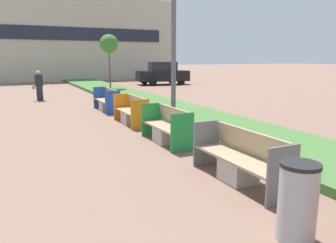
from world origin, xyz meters
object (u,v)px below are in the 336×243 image
(pedestrian_walking, at_px, (39,86))
(parked_car_distant, at_px, (163,73))
(bench_grey_frame, at_px, (240,162))
(bench_blue_frame, at_px, (107,102))
(bench_green_frame, at_px, (167,129))
(sapling_tree_far, at_px, (109,44))
(litter_bin, at_px, (298,202))
(bench_orange_frame, at_px, (131,113))

(pedestrian_walking, xyz_separation_m, parked_car_distant, (10.07, 6.43, 0.13))
(bench_grey_frame, bearing_deg, pedestrian_walking, 99.45)
(bench_blue_frame, bearing_deg, bench_green_frame, -90.01)
(bench_grey_frame, xyz_separation_m, bench_blue_frame, (-0.00, 8.92, -0.01))
(bench_blue_frame, bearing_deg, sapling_tree_far, 73.17)
(sapling_tree_far, relative_size, pedestrian_walking, 2.39)
(litter_bin, xyz_separation_m, parked_car_distant, (8.40, 22.05, 0.41))
(bench_grey_frame, distance_m, bench_green_frame, 3.08)
(bench_blue_frame, height_order, litter_bin, litter_bin)
(bench_green_frame, relative_size, sapling_tree_far, 0.52)
(bench_orange_frame, bearing_deg, bench_grey_frame, -89.96)
(parked_car_distant, bearing_deg, pedestrian_walking, -139.00)
(pedestrian_walking, height_order, parked_car_distant, parked_car_distant)
(bench_orange_frame, relative_size, litter_bin, 1.89)
(bench_orange_frame, distance_m, pedestrian_walking, 8.20)
(bench_grey_frame, relative_size, bench_green_frame, 1.14)
(bench_grey_frame, xyz_separation_m, litter_bin, (-0.61, -1.88, 0.13))
(pedestrian_walking, bearing_deg, litter_bin, -83.87)
(bench_grey_frame, height_order, bench_orange_frame, same)
(bench_orange_frame, bearing_deg, parked_car_distant, 61.42)
(bench_green_frame, distance_m, bench_blue_frame, 5.84)
(pedestrian_walking, relative_size, parked_car_distant, 0.35)
(pedestrian_walking, bearing_deg, parked_car_distant, 32.57)
(bench_green_frame, relative_size, bench_blue_frame, 0.96)
(bench_orange_frame, distance_m, sapling_tree_far, 11.78)
(sapling_tree_far, distance_m, pedestrian_walking, 6.24)
(sapling_tree_far, height_order, parked_car_distant, sapling_tree_far)
(pedestrian_walking, bearing_deg, bench_grey_frame, -80.55)
(parked_car_distant, bearing_deg, bench_blue_frame, -116.28)
(bench_orange_frame, height_order, litter_bin, litter_bin)
(bench_blue_frame, bearing_deg, parked_car_distant, 55.29)
(bench_green_frame, distance_m, bench_orange_frame, 2.78)
(bench_grey_frame, distance_m, litter_bin, 1.98)
(bench_orange_frame, height_order, sapling_tree_far, sapling_tree_far)
(litter_bin, height_order, pedestrian_walking, pedestrian_walking)
(bench_grey_frame, relative_size, pedestrian_walking, 1.40)
(bench_orange_frame, xyz_separation_m, sapling_tree_far, (2.46, 11.20, 2.72))
(sapling_tree_far, height_order, pedestrian_walking, sapling_tree_far)
(sapling_tree_far, bearing_deg, bench_green_frame, -99.99)
(bench_orange_frame, distance_m, bench_blue_frame, 3.06)
(pedestrian_walking, bearing_deg, bench_green_frame, -77.90)
(bench_blue_frame, bearing_deg, pedestrian_walking, 115.40)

